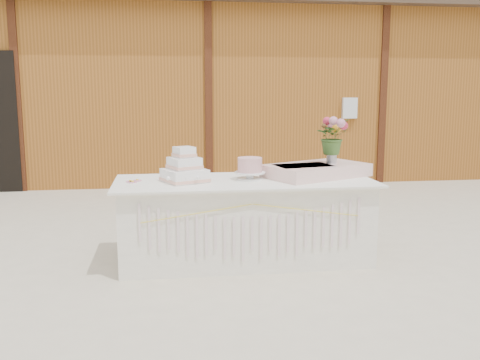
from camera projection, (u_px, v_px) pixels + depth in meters
name	position (u px, v px, depth m)	size (l,w,h in m)	color
ground	(244.00, 259.00, 5.10)	(80.00, 80.00, 0.00)	beige
barn	(200.00, 86.00, 10.68)	(12.60, 4.60, 3.30)	#97581F
cake_table	(245.00, 220.00, 5.03)	(2.40, 1.00, 0.77)	white
wedding_cake	(185.00, 170.00, 4.85)	(0.47, 0.47, 0.32)	white
pink_cake_stand	(250.00, 167.00, 4.97)	(0.29, 0.29, 0.21)	white
satin_runner	(316.00, 170.00, 5.16)	(0.96, 0.56, 0.12)	beige
flower_vase	(332.00, 156.00, 5.19)	(0.10, 0.10, 0.14)	#BBBCC0
bouquet	(332.00, 131.00, 5.15)	(0.32, 0.27, 0.35)	#395D25
loose_flowers	(136.00, 180.00, 4.93)	(0.16, 0.39, 0.02)	pink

